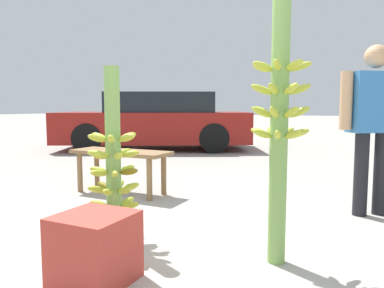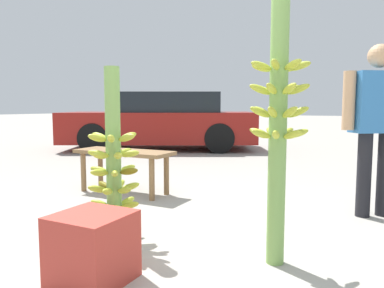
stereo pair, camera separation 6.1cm
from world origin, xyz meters
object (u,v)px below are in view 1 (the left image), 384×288
(banana_stalk_center, at_px, (279,120))
(produce_crate, at_px, (95,249))
(banana_stalk_left, at_px, (113,161))
(parked_car, at_px, (156,121))
(vendor_person, at_px, (374,116))
(market_bench, at_px, (121,158))

(banana_stalk_center, bearing_deg, produce_crate, -139.74)
(produce_crate, bearing_deg, banana_stalk_left, 118.59)
(banana_stalk_left, bearing_deg, produce_crate, -61.41)
(parked_car, bearing_deg, produce_crate, -178.56)
(banana_stalk_center, distance_m, vendor_person, 1.52)
(banana_stalk_left, relative_size, produce_crate, 3.24)
(vendor_person, bearing_deg, banana_stalk_center, -145.97)
(banana_stalk_left, xyz_separation_m, parked_car, (-2.85, 5.27, 0.05))
(banana_stalk_left, bearing_deg, vendor_person, 41.93)
(market_bench, relative_size, produce_crate, 2.97)
(banana_stalk_center, height_order, market_bench, banana_stalk_center)
(parked_car, bearing_deg, vendor_person, -156.26)
(banana_stalk_center, distance_m, produce_crate, 1.33)
(vendor_person, xyz_separation_m, produce_crate, (-1.38, -2.15, -0.71))
(vendor_person, distance_m, parked_car, 5.90)
(vendor_person, bearing_deg, produce_crate, -158.46)
(banana_stalk_left, distance_m, produce_crate, 0.80)
(market_bench, xyz_separation_m, produce_crate, (1.19, -1.85, -0.21))
(market_bench, distance_m, parked_car, 4.50)
(market_bench, bearing_deg, produce_crate, -56.82)
(banana_stalk_center, xyz_separation_m, produce_crate, (-0.86, -0.72, -0.71))
(produce_crate, bearing_deg, vendor_person, 57.31)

